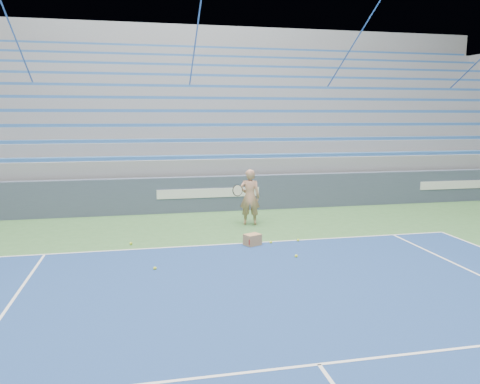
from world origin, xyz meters
TOP-DOWN VIEW (x-y plane):
  - sponsor_barrier at (0.00, 15.88)m, footprint 30.00×0.32m
  - bleachers at (0.00, 21.60)m, footprint 31.00×9.15m
  - tennis_player at (0.85, 13.79)m, footprint 0.92×0.87m
  - ball_box at (0.44, 11.70)m, footprint 0.43×0.40m
  - tennis_ball_0 at (-1.82, 10.38)m, footprint 0.07×0.07m
  - tennis_ball_1 at (-2.31, 12.32)m, footprint 0.07×0.07m
  - tennis_ball_2 at (0.90, 11.76)m, footprint 0.07×0.07m
  - tennis_ball_3 at (1.12, 10.59)m, footprint 0.07×0.07m
  - tennis_ball_4 at (1.58, 11.80)m, footprint 0.07×0.07m

SIDE VIEW (x-z plane):
  - tennis_ball_0 at x=-1.82m, z-range 0.00..0.07m
  - tennis_ball_1 at x=-2.31m, z-range 0.00..0.07m
  - tennis_ball_2 at x=0.90m, z-range 0.00..0.07m
  - tennis_ball_3 at x=1.12m, z-range 0.00..0.07m
  - tennis_ball_4 at x=1.58m, z-range 0.00..0.07m
  - ball_box at x=0.44m, z-range 0.00..0.27m
  - sponsor_barrier at x=0.00m, z-range 0.00..1.10m
  - tennis_player at x=0.85m, z-range 0.00..1.54m
  - bleachers at x=0.00m, z-range -1.29..6.01m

